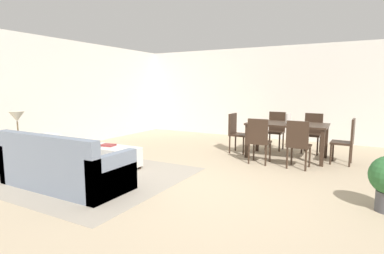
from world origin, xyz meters
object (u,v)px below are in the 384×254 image
object	(u,v)px
ottoman_table	(113,156)
dining_table	(287,128)
dining_chair_head_west	(236,131)
dining_chair_near_right	(298,142)
book_on_ottoman	(108,145)
table_lamp	(17,118)
dining_chair_head_east	(347,139)
dining_chair_far_right	(312,131)
couch	(63,168)
side_table	(19,148)
dining_chair_near_left	(259,138)
dining_chair_far_left	(276,128)
vase_centerpiece	(288,118)

from	to	relation	value
ottoman_table	dining_table	world-z (taller)	dining_table
ottoman_table	dining_chair_head_west	world-z (taller)	dining_chair_head_west
dining_chair_near_right	book_on_ottoman	size ratio (longest dim) A/B	3.54
table_lamp	dining_chair_head_east	size ratio (longest dim) A/B	0.57
book_on_ottoman	dining_chair_near_right	bearing A→B (deg)	26.80
ottoman_table	dining_chair_far_right	world-z (taller)	dining_chair_far_right
couch	book_on_ottoman	world-z (taller)	couch
couch	dining_table	world-z (taller)	couch
side_table	table_lamp	xyz separation A→B (m)	(-0.00, 0.00, 0.54)
dining_chair_far_right	dining_chair_head_east	size ratio (longest dim) A/B	1.00
ottoman_table	dining_chair_near_left	world-z (taller)	dining_chair_near_left
dining_chair_near_right	dining_chair_head_east	world-z (taller)	same
couch	dining_chair_near_right	bearing A→B (deg)	43.29
dining_chair_far_left	vase_centerpiece	size ratio (longest dim) A/B	4.26
side_table	dining_table	world-z (taller)	dining_table
dining_table	dining_chair_head_west	size ratio (longest dim) A/B	1.78
dining_chair_head_west	vase_centerpiece	distance (m)	1.21
ottoman_table	dining_chair_far_left	world-z (taller)	dining_chair_far_left
dining_chair_far_right	vase_centerpiece	bearing A→B (deg)	-115.71
dining_chair_head_east	vase_centerpiece	size ratio (longest dim) A/B	4.26
dining_chair_far_right	dining_chair_head_east	distance (m)	1.13
dining_chair_head_east	side_table	bearing A→B (deg)	-145.78
table_lamp	dining_table	bearing A→B (deg)	41.39
side_table	dining_chair_far_right	bearing A→B (deg)	44.73
table_lamp	side_table	bearing A→B (deg)	0.00
dining_chair_far_right	side_table	bearing A→B (deg)	-135.27
ottoman_table	dining_chair_head_west	distance (m)	2.92
side_table	dining_chair_far_right	xyz separation A→B (m)	(4.37, 4.33, 0.06)
ottoman_table	table_lamp	distance (m)	1.78
table_lamp	dining_table	size ratio (longest dim) A/B	0.32
dining_table	dining_chair_head_west	bearing A→B (deg)	-179.39
dining_chair_head_east	ottoman_table	bearing A→B (deg)	-147.40
dining_chair_near_right	dining_chair_head_west	bearing A→B (deg)	152.28
side_table	vase_centerpiece	distance (m)	5.29
dining_chair_far_right	dining_chair_far_left	bearing A→B (deg)	-179.70
dining_table	dining_chair_far_left	world-z (taller)	dining_chair_far_left
dining_chair_head_west	book_on_ottoman	xyz separation A→B (m)	(-1.69, -2.42, -0.09)
couch	side_table	world-z (taller)	couch
table_lamp	dining_table	world-z (taller)	table_lamp
couch	dining_chair_near_right	size ratio (longest dim) A/B	2.26
dining_table	dining_chair_near_right	bearing A→B (deg)	-65.27
dining_chair_near_left	vase_centerpiece	bearing A→B (deg)	64.09
side_table	dining_chair_near_right	world-z (taller)	dining_chair_near_right
side_table	dining_table	xyz separation A→B (m)	(3.95, 3.48, 0.20)
dining_table	dining_chair_head_west	xyz separation A→B (m)	(-1.15, -0.01, -0.15)
table_lamp	dining_chair_head_east	distance (m)	6.20
dining_chair_near_right	dining_chair_head_west	world-z (taller)	same
ottoman_table	dining_chair_head_west	size ratio (longest dim) A/B	1.12
side_table	book_on_ottoman	distance (m)	1.53
side_table	dining_chair_far_left	bearing A→B (deg)	50.86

